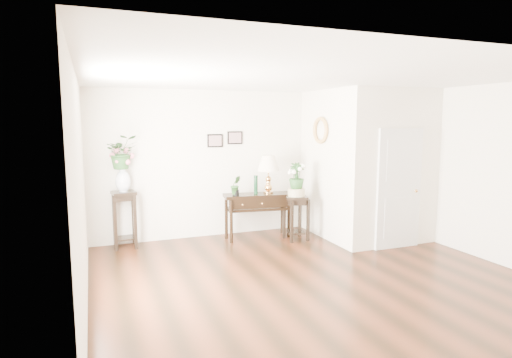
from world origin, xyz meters
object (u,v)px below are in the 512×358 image
table_lamp (268,175)px  plant_stand_b (296,218)px  console_table (258,216)px  plant_stand_a (125,220)px

table_lamp → plant_stand_b: 0.96m
plant_stand_b → console_table: bearing=148.6°
table_lamp → plant_stand_a: (-2.63, 0.27, -0.70)m
plant_stand_a → plant_stand_b: 3.11m
plant_stand_b → table_lamp: bearing=136.9°
console_table → plant_stand_a: plant_stand_a is taller
table_lamp → plant_stand_a: size_ratio=0.73×
table_lamp → plant_stand_a: bearing=174.1°
console_table → table_lamp: 0.81m
console_table → table_lamp: (0.22, 0.00, 0.78)m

